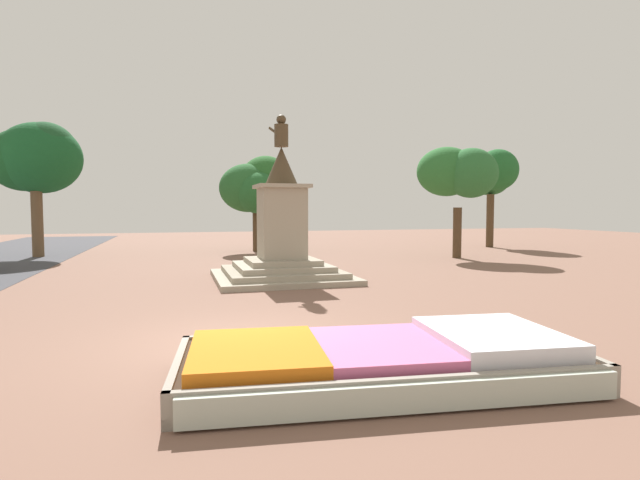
# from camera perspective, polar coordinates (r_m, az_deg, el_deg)

# --- Properties ---
(ground_plane) EXTENTS (86.60, 86.60, 0.00)m
(ground_plane) POSITION_cam_1_polar(r_m,az_deg,el_deg) (9.20, -9.51, -11.40)
(ground_plane) COLOR brown
(flower_planter) EXTENTS (5.77, 3.13, 0.62)m
(flower_planter) POSITION_cam_1_polar(r_m,az_deg,el_deg) (7.16, 7.39, -13.54)
(flower_planter) COLOR #38281C
(flower_planter) RESTS_ON ground_plane
(statue_monument) EXTENTS (4.42, 4.42, 5.47)m
(statue_monument) POSITION_cam_1_polar(r_m,az_deg,el_deg) (16.71, -4.39, -0.30)
(statue_monument) COLOR #9F9580
(statue_monument) RESTS_ON ground_plane
(park_tree_far_left) EXTENTS (4.40, 3.63, 6.66)m
(park_tree_far_left) POSITION_cam_1_polar(r_m,az_deg,el_deg) (28.68, -29.67, 8.17)
(park_tree_far_left) COLOR brown
(park_tree_far_left) RESTS_ON ground_plane
(park_tree_behind_statue) EXTENTS (4.09, 3.90, 5.35)m
(park_tree_behind_statue) POSITION_cam_1_polar(r_m,az_deg,el_deg) (28.12, -7.19, 6.07)
(park_tree_behind_statue) COLOR #4C3823
(park_tree_behind_statue) RESTS_ON ground_plane
(park_tree_far_right) EXTENTS (3.58, 3.37, 5.38)m
(park_tree_far_right) POSITION_cam_1_polar(r_m,az_deg,el_deg) (25.17, 15.43, 7.39)
(park_tree_far_right) COLOR #4C3823
(park_tree_far_right) RESTS_ON ground_plane
(park_tree_street_side) EXTENTS (2.64, 3.35, 5.99)m
(park_tree_street_side) POSITION_cam_1_polar(r_m,az_deg,el_deg) (32.89, 19.28, 7.20)
(park_tree_street_side) COLOR #4C3823
(park_tree_street_side) RESTS_ON ground_plane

